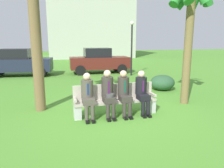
{
  "coord_description": "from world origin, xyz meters",
  "views": [
    {
      "loc": [
        -1.79,
        -5.75,
        2.16
      ],
      "look_at": [
        -0.16,
        0.32,
        0.85
      ],
      "focal_mm": 33.53,
      "sensor_mm": 36.0,
      "label": 1
    }
  ],
  "objects_px": {
    "shrub_near_bench": "(162,83)",
    "seated_man_centerleft": "(108,91)",
    "seated_man_leftmost": "(88,93)",
    "parked_car_far": "(99,61)",
    "palm_tree_tall": "(191,4)",
    "park_bench": "(115,100)",
    "building_backdrop": "(89,18)",
    "street_lamp": "(132,42)",
    "seated_man_rightmost": "(142,90)",
    "parked_car_near": "(18,63)",
    "seated_man_centerright": "(124,91)"
  },
  "relations": [
    {
      "from": "shrub_near_bench",
      "to": "seated_man_centerleft",
      "type": "bearing_deg",
      "value": -140.42
    },
    {
      "from": "seated_man_leftmost",
      "to": "parked_car_far",
      "type": "relative_size",
      "value": 0.33
    },
    {
      "from": "palm_tree_tall",
      "to": "seated_man_leftmost",
      "type": "bearing_deg",
      "value": -170.46
    },
    {
      "from": "park_bench",
      "to": "building_backdrop",
      "type": "relative_size",
      "value": 0.22
    },
    {
      "from": "seated_man_leftmost",
      "to": "street_lamp",
      "type": "relative_size",
      "value": 0.39
    },
    {
      "from": "seated_man_rightmost",
      "to": "palm_tree_tall",
      "type": "relative_size",
      "value": 0.29
    },
    {
      "from": "park_bench",
      "to": "building_backdrop",
      "type": "xyz_separation_m",
      "value": [
        2.88,
        23.24,
        4.7
      ]
    },
    {
      "from": "seated_man_leftmost",
      "to": "parked_car_far",
      "type": "xyz_separation_m",
      "value": [
        1.99,
        8.23,
        0.12
      ]
    },
    {
      "from": "park_bench",
      "to": "seated_man_rightmost",
      "type": "distance_m",
      "value": 0.86
    },
    {
      "from": "palm_tree_tall",
      "to": "shrub_near_bench",
      "type": "distance_m",
      "value": 3.58
    },
    {
      "from": "seated_man_leftmost",
      "to": "seated_man_centerleft",
      "type": "xyz_separation_m",
      "value": [
        0.58,
        -0.0,
        0.03
      ]
    },
    {
      "from": "street_lamp",
      "to": "parked_car_near",
      "type": "bearing_deg",
      "value": 166.75
    },
    {
      "from": "seated_man_leftmost",
      "to": "palm_tree_tall",
      "type": "height_order",
      "value": "palm_tree_tall"
    },
    {
      "from": "palm_tree_tall",
      "to": "building_backdrop",
      "type": "height_order",
      "value": "building_backdrop"
    },
    {
      "from": "shrub_near_bench",
      "to": "seated_man_leftmost",
      "type": "bearing_deg",
      "value": -145.17
    },
    {
      "from": "seated_man_centerright",
      "to": "parked_car_near",
      "type": "distance_m",
      "value": 9.27
    },
    {
      "from": "seated_man_centerleft",
      "to": "street_lamp",
      "type": "bearing_deg",
      "value": 64.75
    },
    {
      "from": "seated_man_rightmost",
      "to": "palm_tree_tall",
      "type": "xyz_separation_m",
      "value": [
        1.88,
        0.59,
        2.59
      ]
    },
    {
      "from": "palm_tree_tall",
      "to": "shrub_near_bench",
      "type": "bearing_deg",
      "value": 84.51
    },
    {
      "from": "seated_man_rightmost",
      "to": "building_backdrop",
      "type": "bearing_deg",
      "value": 84.93
    },
    {
      "from": "seated_man_centerright",
      "to": "parked_car_far",
      "type": "relative_size",
      "value": 0.33
    },
    {
      "from": "park_bench",
      "to": "palm_tree_tall",
      "type": "height_order",
      "value": "palm_tree_tall"
    },
    {
      "from": "palm_tree_tall",
      "to": "building_backdrop",
      "type": "bearing_deg",
      "value": 89.51
    },
    {
      "from": "seated_man_leftmost",
      "to": "street_lamp",
      "type": "distance_m",
      "value": 7.8
    },
    {
      "from": "seated_man_centerleft",
      "to": "seated_man_centerright",
      "type": "relative_size",
      "value": 1.02
    },
    {
      "from": "seated_man_rightmost",
      "to": "shrub_near_bench",
      "type": "xyz_separation_m",
      "value": [
        2.07,
        2.57,
        -0.38
      ]
    },
    {
      "from": "palm_tree_tall",
      "to": "building_backdrop",
      "type": "distance_m",
      "value": 22.85
    },
    {
      "from": "palm_tree_tall",
      "to": "parked_car_near",
      "type": "distance_m",
      "value": 10.43
    },
    {
      "from": "parked_car_near",
      "to": "building_backdrop",
      "type": "distance_m",
      "value": 17.06
    },
    {
      "from": "seated_man_centerleft",
      "to": "seated_man_centerright",
      "type": "xyz_separation_m",
      "value": [
        0.48,
        0.0,
        -0.01
      ]
    },
    {
      "from": "palm_tree_tall",
      "to": "parked_car_near",
      "type": "bearing_deg",
      "value": 130.36
    },
    {
      "from": "parked_car_near",
      "to": "parked_car_far",
      "type": "xyz_separation_m",
      "value": [
        5.05,
        -0.08,
        0.0
      ]
    },
    {
      "from": "seated_man_leftmost",
      "to": "shrub_near_bench",
      "type": "relative_size",
      "value": 1.19
    },
    {
      "from": "parked_car_near",
      "to": "seated_man_rightmost",
      "type": "bearing_deg",
      "value": -60.59
    },
    {
      "from": "seated_man_centerleft",
      "to": "parked_car_far",
      "type": "height_order",
      "value": "parked_car_far"
    },
    {
      "from": "park_bench",
      "to": "seated_man_centerleft",
      "type": "bearing_deg",
      "value": -151.2
    },
    {
      "from": "street_lamp",
      "to": "park_bench",
      "type": "bearing_deg",
      "value": -113.97
    },
    {
      "from": "park_bench",
      "to": "seated_man_centerleft",
      "type": "xyz_separation_m",
      "value": [
        -0.24,
        -0.13,
        0.31
      ]
    },
    {
      "from": "seated_man_leftmost",
      "to": "seated_man_centerleft",
      "type": "bearing_deg",
      "value": -0.02
    },
    {
      "from": "seated_man_leftmost",
      "to": "park_bench",
      "type": "bearing_deg",
      "value": 9.07
    },
    {
      "from": "seated_man_leftmost",
      "to": "building_backdrop",
      "type": "bearing_deg",
      "value": 81.0
    },
    {
      "from": "shrub_near_bench",
      "to": "parked_car_near",
      "type": "bearing_deg",
      "value": 139.64
    },
    {
      "from": "seated_man_centerleft",
      "to": "palm_tree_tall",
      "type": "xyz_separation_m",
      "value": [
        2.92,
        0.59,
        2.56
      ]
    },
    {
      "from": "shrub_near_bench",
      "to": "seated_man_centerright",
      "type": "bearing_deg",
      "value": -135.68
    },
    {
      "from": "shrub_near_bench",
      "to": "parked_car_far",
      "type": "relative_size",
      "value": 0.28
    },
    {
      "from": "parked_car_near",
      "to": "street_lamp",
      "type": "height_order",
      "value": "street_lamp"
    },
    {
      "from": "shrub_near_bench",
      "to": "park_bench",
      "type": "bearing_deg",
      "value": -139.64
    },
    {
      "from": "parked_car_near",
      "to": "street_lamp",
      "type": "xyz_separation_m",
      "value": [
        6.8,
        -1.6,
        1.22
      ]
    },
    {
      "from": "seated_man_rightmost",
      "to": "building_backdrop",
      "type": "distance_m",
      "value": 23.87
    },
    {
      "from": "street_lamp",
      "to": "seated_man_leftmost",
      "type": "bearing_deg",
      "value": -119.2
    }
  ]
}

